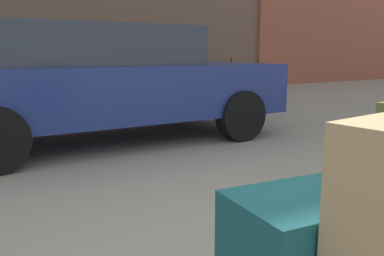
% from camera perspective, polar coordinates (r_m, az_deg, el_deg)
% --- Properties ---
extents(duffel_bag_teal_rear_right, '(0.69, 0.43, 0.32)m').
position_cam_1_polar(duffel_bag_teal_rear_right, '(1.48, 18.20, -14.33)').
color(duffel_bag_teal_rear_right, '#144C51').
rests_on(duffel_bag_teal_rear_right, luggage_cart).
extents(parked_car, '(4.34, 2.00, 1.42)m').
position_cam_1_polar(parked_car, '(5.18, -12.23, 6.49)').
color(parked_car, navy).
rests_on(parked_car, ground_plane).
extents(bicycle_leaning, '(1.75, 0.27, 0.96)m').
position_cam_1_polar(bicycle_leaning, '(11.28, 3.87, 6.81)').
color(bicycle_leaning, black).
rests_on(bicycle_leaning, ground_plane).
extents(bollard_kerb_near, '(0.23, 0.23, 0.72)m').
position_cam_1_polar(bollard_kerb_near, '(9.11, -7.84, 5.77)').
color(bollard_kerb_near, '#72665B').
rests_on(bollard_kerb_near, ground_plane).
extents(bollard_kerb_mid, '(0.23, 0.23, 0.72)m').
position_cam_1_polar(bollard_kerb_mid, '(9.77, -0.31, 6.19)').
color(bollard_kerb_mid, '#72665B').
rests_on(bollard_kerb_mid, ground_plane).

